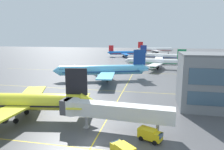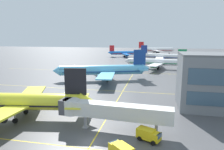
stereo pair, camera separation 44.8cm
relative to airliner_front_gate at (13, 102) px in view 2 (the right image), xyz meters
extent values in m
plane|color=#4C4C4F|center=(20.11, -6.82, -3.89)|extent=(600.00, 600.00, 0.00)
cylinder|color=yellow|center=(-0.51, -0.08, 0.07)|extent=(31.11, 8.42, 3.67)
cone|color=yellow|center=(16.29, 2.56, 0.45)|extent=(3.60, 3.93, 3.49)
cube|color=black|center=(13.81, 2.17, 4.61)|extent=(4.64, 1.06, 5.80)
cube|color=yellow|center=(13.83, 5.10, 0.45)|extent=(3.83, 5.44, 0.23)
cube|color=yellow|center=(14.73, -0.62, 0.45)|extent=(3.83, 5.44, 0.23)
cube|color=yellow|center=(-0.83, 8.18, -0.51)|extent=(9.87, 15.33, 0.39)
cylinder|color=black|center=(-1.48, 4.85, -1.77)|extent=(3.56, 2.51, 2.03)
cube|color=black|center=(-0.51, -0.08, -0.39)|extent=(28.68, 8.07, 0.35)
cylinder|color=#99999E|center=(1.01, 2.70, -2.30)|extent=(0.27, 0.27, 1.59)
cylinder|color=black|center=(1.01, 2.70, -3.36)|extent=(1.12, 0.59, 1.06)
cylinder|color=#99999E|center=(1.79, -2.26, -2.30)|extent=(0.27, 0.27, 1.59)
cylinder|color=black|center=(1.79, -2.26, -3.36)|extent=(1.12, 0.59, 1.06)
cylinder|color=#5BB7E5|center=(8.85, 43.28, 0.47)|extent=(33.53, 14.65, 4.04)
cone|color=#5BB7E5|center=(-8.58, 37.44, 0.47)|extent=(3.88, 4.63, 3.96)
cone|color=#5BB7E5|center=(26.59, 49.23, 0.89)|extent=(4.45, 4.72, 3.84)
cube|color=navy|center=(23.97, 48.35, 5.46)|extent=(4.96, 1.99, 6.38)
cube|color=#5BB7E5|center=(23.46, 51.55, 0.89)|extent=(4.98, 6.32, 0.26)
cube|color=#5BB7E5|center=(25.49, 45.50, 0.89)|extent=(4.98, 6.32, 0.26)
cube|color=#5BB7E5|center=(6.99, 52.19, -0.17)|extent=(12.86, 16.54, 0.43)
cube|color=#5BB7E5|center=(12.73, 35.06, -0.17)|extent=(7.31, 16.47, 0.43)
cylinder|color=#5BB7E5|center=(6.89, 48.46, -1.55)|extent=(4.14, 3.27, 2.23)
cylinder|color=#5BB7E5|center=(10.41, 37.98, -1.55)|extent=(4.14, 3.27, 2.23)
cube|color=#385166|center=(-6.26, 38.21, 1.05)|extent=(3.00, 4.13, 0.74)
cube|color=navy|center=(8.85, 43.28, -0.04)|extent=(30.97, 13.82, 0.38)
cylinder|color=#99999E|center=(-4.25, 38.89, -2.14)|extent=(0.30, 0.30, 1.75)
cylinder|color=black|center=(-4.25, 38.89, -3.31)|extent=(1.26, 0.83, 1.17)
cylinder|color=#99999E|center=(9.99, 46.58, -2.14)|extent=(0.30, 0.30, 1.75)
cylinder|color=black|center=(9.99, 46.58, -3.31)|extent=(1.26, 0.83, 1.17)
cylinder|color=#99999E|center=(11.75, 41.34, -2.14)|extent=(0.30, 0.30, 1.75)
cylinder|color=black|center=(11.75, 41.34, -3.31)|extent=(1.26, 0.83, 1.17)
cylinder|color=white|center=(30.40, 79.58, 0.00)|extent=(30.61, 6.25, 3.61)
cone|color=white|center=(14.02, 81.01, 0.00)|extent=(2.77, 3.74, 3.54)
cone|color=white|center=(47.06, 78.12, 0.38)|extent=(3.33, 3.68, 3.43)
cube|color=#197F47|center=(44.60, 78.33, 4.47)|extent=(4.57, 0.74, 5.70)
cube|color=white|center=(45.32, 81.13, 0.38)|extent=(3.46, 5.19, 0.23)
cube|color=white|center=(44.82, 75.45, 0.38)|extent=(3.46, 5.19, 0.23)
cube|color=white|center=(32.05, 87.54, -0.57)|extent=(6.64, 14.75, 0.38)
cube|color=white|center=(30.64, 71.45, -0.57)|extent=(8.89, 15.08, 0.38)
cylinder|color=#2D9956|center=(30.64, 84.52, -1.80)|extent=(3.39, 2.27, 2.00)
cylinder|color=#2D9956|center=(29.78, 74.67, -1.80)|extent=(3.39, 2.27, 2.00)
cube|color=#385166|center=(16.20, 80.82, 0.53)|extent=(1.99, 3.46, 0.67)
cube|color=#197F47|center=(30.40, 79.58, -0.45)|extent=(28.19, 6.07, 0.34)
cylinder|color=#99999E|center=(18.09, 80.65, -2.33)|extent=(0.27, 0.27, 1.57)
cylinder|color=black|center=(18.09, 80.65, -3.37)|extent=(1.08, 0.52, 1.05)
cylinder|color=#99999E|center=(32.50, 81.87, -2.33)|extent=(0.27, 0.27, 1.57)
cylinder|color=black|center=(32.50, 81.87, -3.37)|extent=(1.08, 0.52, 1.05)
cylinder|color=#99999E|center=(32.07, 76.95, -2.33)|extent=(0.27, 0.27, 1.57)
cylinder|color=black|center=(32.07, 76.95, -3.37)|extent=(1.08, 0.52, 1.05)
cylinder|color=white|center=(36.46, 113.78, 0.12)|extent=(31.28, 11.48, 3.72)
cone|color=white|center=(52.86, 109.52, 0.12)|extent=(3.38, 4.17, 3.65)
cone|color=white|center=(19.77, 118.12, 0.52)|extent=(3.92, 4.21, 3.54)
cube|color=navy|center=(22.24, 117.48, 4.73)|extent=(4.64, 1.52, 5.88)
cube|color=white|center=(21.02, 114.76, 0.52)|extent=(4.31, 5.72, 0.24)
cube|color=white|center=(22.50, 120.45, 0.52)|extent=(4.31, 5.72, 0.24)
cube|color=white|center=(33.42, 105.97, -0.46)|extent=(5.74, 14.91, 0.39)
cube|color=white|center=(37.60, 122.09, -0.46)|extent=(11.13, 15.42, 0.39)
cylinder|color=navy|center=(35.37, 108.80, -1.74)|extent=(3.74, 2.83, 2.06)
cylinder|color=navy|center=(37.93, 118.67, -1.74)|extent=(3.74, 2.83, 2.06)
cube|color=#385166|center=(50.68, 110.09, 0.66)|extent=(2.57, 3.76, 0.69)
cube|color=navy|center=(36.46, 113.78, -0.34)|extent=(28.86, 10.89, 0.35)
cylinder|color=#99999E|center=(48.78, 110.58, -2.28)|extent=(0.27, 0.27, 1.62)
cylinder|color=black|center=(48.78, 110.58, -3.35)|extent=(1.15, 0.70, 1.08)
cylinder|color=#99999E|center=(33.92, 111.81, -2.28)|extent=(0.27, 0.27, 1.62)
cylinder|color=black|center=(33.92, 111.81, -3.35)|extent=(1.15, 0.70, 1.08)
cylinder|color=#99999E|center=(35.20, 116.74, -2.28)|extent=(0.27, 0.27, 1.62)
cylinder|color=black|center=(35.20, 116.74, -3.35)|extent=(1.15, 0.70, 1.08)
cylinder|color=blue|center=(5.19, 145.11, -0.36)|extent=(27.59, 9.46, 3.27)
cone|color=blue|center=(19.70, 148.49, -0.36)|extent=(2.91, 3.63, 3.21)
cone|color=blue|center=(-9.58, 141.66, -0.02)|extent=(3.39, 3.66, 3.11)
cube|color=red|center=(-7.40, 142.17, 3.69)|extent=(4.10, 1.24, 5.17)
cube|color=blue|center=(-7.23, 139.55, -0.02)|extent=(3.70, 4.99, 0.21)
cube|color=blue|center=(-8.40, 144.59, -0.02)|extent=(3.70, 4.99, 0.21)
cube|color=blue|center=(6.01, 137.78, -0.88)|extent=(9.55, 13.60, 0.34)
cube|color=blue|center=(2.68, 152.04, -0.88)|extent=(4.74, 13.01, 0.34)
cylinder|color=blue|center=(6.37, 140.78, -2.00)|extent=(3.26, 2.43, 1.81)
cylinder|color=blue|center=(4.34, 149.51, -2.00)|extent=(3.26, 2.43, 1.81)
cube|color=#385166|center=(17.77, 148.04, 0.11)|extent=(2.19, 3.29, 0.60)
cube|color=red|center=(5.19, 145.11, -0.77)|extent=(25.45, 8.99, 0.31)
cylinder|color=#99999E|center=(16.09, 147.65, -2.47)|extent=(0.24, 0.24, 1.42)
cylinder|color=black|center=(16.09, 147.65, -3.42)|extent=(1.01, 0.59, 0.95)
cylinder|color=#99999E|center=(4.02, 142.53, -2.47)|extent=(0.24, 0.24, 1.42)
cylinder|color=black|center=(4.02, 142.53, -3.42)|extent=(1.01, 0.59, 0.95)
cylinder|color=#99999E|center=(3.00, 146.90, -2.47)|extent=(0.24, 0.24, 1.42)
cylinder|color=black|center=(3.00, 146.90, -3.42)|extent=(1.01, 0.59, 0.95)
cylinder|color=white|center=(31.49, 183.43, 0.44)|extent=(33.87, 11.28, 4.01)
cone|color=white|center=(49.33, 187.41, 0.44)|extent=(3.54, 4.44, 3.93)
cone|color=white|center=(13.34, 179.39, 0.86)|extent=(4.13, 4.46, 3.81)
cube|color=red|center=(16.02, 179.98, 5.40)|extent=(5.03, 1.47, 6.34)
cube|color=white|center=(16.20, 176.77, 0.86)|extent=(4.50, 6.10, 0.25)
cube|color=white|center=(14.82, 182.96, 0.86)|extent=(4.50, 6.10, 0.25)
cube|color=white|center=(32.42, 174.44, -0.20)|extent=(11.59, 16.70, 0.42)
cube|color=white|center=(28.51, 191.97, -0.20)|extent=(5.65, 15.90, 0.42)
cylinder|color=#4C4C51|center=(32.89, 178.12, -1.57)|extent=(3.99, 2.95, 2.22)
cylinder|color=#4C4C51|center=(30.50, 188.84, -1.57)|extent=(3.99, 2.95, 2.22)
cube|color=#385166|center=(46.96, 186.88, 1.02)|extent=(2.66, 4.02, 0.74)
cube|color=red|center=(31.49, 183.43, -0.06)|extent=(31.24, 10.73, 0.38)
cylinder|color=#99999E|center=(44.90, 186.42, -2.15)|extent=(0.30, 0.30, 1.74)
cylinder|color=black|center=(44.90, 186.42, -3.31)|extent=(1.24, 0.72, 1.16)
cylinder|color=#99999E|center=(30.03, 180.29, -2.15)|extent=(0.30, 0.30, 1.74)
cylinder|color=black|center=(30.03, 180.29, -3.31)|extent=(1.24, 0.72, 1.16)
cylinder|color=#99999E|center=(28.83, 185.65, -2.15)|extent=(0.30, 0.30, 1.74)
cylinder|color=black|center=(28.83, 185.65, -3.31)|extent=(1.24, 0.72, 1.16)
cube|color=yellow|center=(20.11, -8.82, -3.89)|extent=(143.42, 0.20, 0.01)
cube|color=yellow|center=(20.11, 27.53, -3.89)|extent=(143.42, 0.20, 0.01)
cube|color=yellow|center=(20.11, 63.88, -3.89)|extent=(143.42, 0.20, 0.01)
cube|color=yellow|center=(20.11, 27.53, -3.89)|extent=(0.20, 119.95, 0.01)
cube|color=yellow|center=(24.59, -9.15, -2.79)|extent=(2.18, 2.21, 1.40)
cube|color=#385166|center=(24.22, -8.82, -2.44)|extent=(1.35, 1.42, 0.70)
cylinder|color=black|center=(25.27, -8.49, -3.49)|extent=(0.78, 0.75, 0.80)
cube|color=yellow|center=(29.09, -3.92, -2.64)|extent=(3.53, 3.00, 1.70)
cube|color=yellow|center=(30.85, -4.76, -2.79)|extent=(1.95, 2.18, 1.40)
cube|color=#385166|center=(31.30, -4.98, -2.44)|extent=(1.01, 1.60, 0.70)
cylinder|color=black|center=(30.40, -5.60, -3.49)|extent=(0.84, 0.60, 0.80)
cylinder|color=black|center=(31.21, -3.88, -3.49)|extent=(0.84, 0.60, 0.80)
cylinder|color=black|center=(28.05, -4.48, -3.49)|extent=(0.84, 0.60, 0.80)
cylinder|color=black|center=(28.87, -2.77, -3.49)|extent=(0.84, 0.60, 0.80)
cube|color=silver|center=(23.96, -1.76, 0.21)|extent=(19.98, 4.06, 2.70)
cylinder|color=silver|center=(14.06, -1.08, 0.21)|extent=(3.38, 3.38, 2.97)
cube|color=#47474C|center=(12.76, -0.99, 0.21)|extent=(1.80, 3.07, 2.97)
cylinder|color=#99999E|center=(17.03, -1.29, -1.84)|extent=(0.56, 0.56, 4.10)
cube|color=#99999E|center=(17.03, -1.29, -3.79)|extent=(1.17, 1.17, 0.20)
cylinder|color=#99999E|center=(30.89, -2.24, -1.84)|extent=(0.56, 0.56, 4.10)
cube|color=#99999E|center=(30.89, -2.24, -3.79)|extent=(1.17, 1.17, 0.20)
camera|label=1|loc=(29.65, -38.25, 14.09)|focal=33.10mm
camera|label=2|loc=(30.09, -38.16, 14.09)|focal=33.10mm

